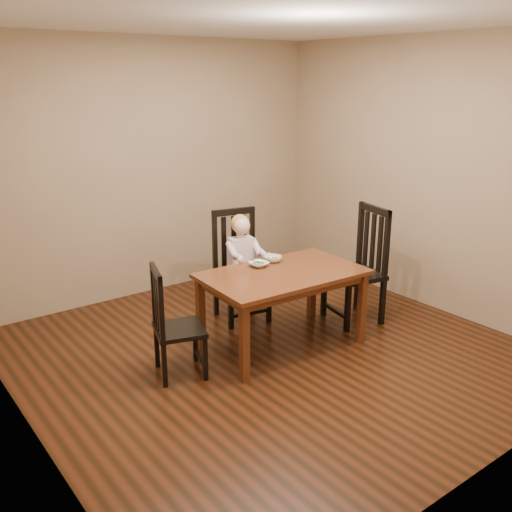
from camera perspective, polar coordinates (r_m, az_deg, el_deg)
room at (r=4.59m, az=1.52°, el=5.56°), size 4.01×4.01×2.71m
dining_table at (r=4.95m, az=2.68°, el=-2.48°), size 1.42×0.90×0.69m
chair_child at (r=5.58m, az=-1.66°, el=-1.13°), size 0.55×0.53×1.08m
chair_left at (r=4.56m, az=-8.27°, el=-6.78°), size 0.48×0.49×0.91m
chair_right at (r=5.60m, az=10.29°, el=-1.09°), size 0.56×0.57×1.13m
toddler at (r=5.49m, az=-1.44°, el=0.03°), size 0.38×0.44×0.54m
bowl_peas at (r=5.05m, az=0.28°, el=-0.83°), size 0.17×0.17×0.04m
bowl_veg at (r=5.18m, az=1.70°, el=-0.29°), size 0.21×0.21×0.05m
fork at (r=5.00m, az=0.04°, el=-0.71°), size 0.06×0.13×0.05m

